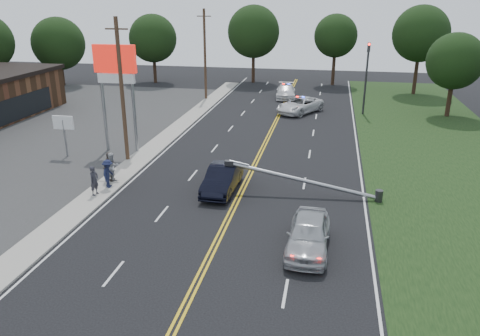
% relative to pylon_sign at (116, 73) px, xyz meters
% --- Properties ---
extents(ground, '(120.00, 120.00, 0.00)m').
position_rel_pylon_sign_xyz_m(ground, '(10.50, -14.00, -6.00)').
color(ground, black).
rests_on(ground, ground).
extents(sidewalk, '(1.80, 70.00, 0.12)m').
position_rel_pylon_sign_xyz_m(sidewalk, '(2.10, -4.00, -5.94)').
color(sidewalk, '#9C988D').
rests_on(sidewalk, ground).
extents(grass_verge, '(12.00, 80.00, 0.01)m').
position_rel_pylon_sign_xyz_m(grass_verge, '(24.00, -4.00, -5.99)').
color(grass_verge, black).
rests_on(grass_verge, ground).
extents(centerline_yellow, '(0.36, 80.00, 0.00)m').
position_rel_pylon_sign_xyz_m(centerline_yellow, '(10.50, -4.00, -5.99)').
color(centerline_yellow, gold).
rests_on(centerline_yellow, ground).
extents(pylon_sign, '(3.20, 0.35, 8.00)m').
position_rel_pylon_sign_xyz_m(pylon_sign, '(0.00, 0.00, 0.00)').
color(pylon_sign, gray).
rests_on(pylon_sign, ground).
extents(small_sign, '(1.60, 0.14, 3.10)m').
position_rel_pylon_sign_xyz_m(small_sign, '(-3.50, -2.00, -3.66)').
color(small_sign, gray).
rests_on(small_sign, ground).
extents(traffic_signal, '(0.28, 0.41, 7.05)m').
position_rel_pylon_sign_xyz_m(traffic_signal, '(18.80, 16.00, -1.79)').
color(traffic_signal, '#2D2D30').
rests_on(traffic_signal, ground).
extents(fallen_streetlight, '(9.36, 0.44, 1.91)m').
position_rel_pylon_sign_xyz_m(fallen_streetlight, '(14.69, -6.00, -5.08)').
color(fallen_streetlight, '#2D2D30').
rests_on(fallen_streetlight, ground).
extents(utility_pole_mid, '(1.60, 0.28, 10.00)m').
position_rel_pylon_sign_xyz_m(utility_pole_mid, '(1.30, -2.00, -0.91)').
color(utility_pole_mid, '#382619').
rests_on(utility_pole_mid, ground).
extents(utility_pole_far, '(1.60, 0.28, 10.00)m').
position_rel_pylon_sign_xyz_m(utility_pole_far, '(1.30, 20.00, -0.91)').
color(utility_pole_far, '#382619').
rests_on(utility_pole_far, ground).
extents(tree_4, '(6.75, 6.75, 8.83)m').
position_rel_pylon_sign_xyz_m(tree_4, '(-19.84, 25.15, -0.55)').
color(tree_4, black).
rests_on(tree_4, ground).
extents(tree_5, '(6.37, 6.37, 9.12)m').
position_rel_pylon_sign_xyz_m(tree_5, '(-8.53, 29.65, -0.07)').
color(tree_5, black).
rests_on(tree_5, ground).
extents(tree_6, '(6.96, 6.96, 10.27)m').
position_rel_pylon_sign_xyz_m(tree_6, '(4.76, 32.36, 0.78)').
color(tree_6, black).
rests_on(tree_6, ground).
extents(tree_7, '(5.59, 5.59, 9.20)m').
position_rel_pylon_sign_xyz_m(tree_7, '(15.62, 32.47, 0.39)').
color(tree_7, black).
rests_on(tree_7, ground).
extents(tree_8, '(6.57, 6.57, 10.40)m').
position_rel_pylon_sign_xyz_m(tree_8, '(25.41, 27.99, 1.11)').
color(tree_8, black).
rests_on(tree_8, ground).
extents(tree_9, '(5.38, 5.38, 8.09)m').
position_rel_pylon_sign_xyz_m(tree_9, '(26.99, 16.74, -0.61)').
color(tree_9, black).
rests_on(tree_9, ground).
extents(crashed_sedan, '(1.74, 4.82, 1.58)m').
position_rel_pylon_sign_xyz_m(crashed_sedan, '(9.32, -6.17, -5.21)').
color(crashed_sedan, black).
rests_on(crashed_sedan, ground).
extents(waiting_sedan, '(2.05, 4.83, 1.63)m').
position_rel_pylon_sign_xyz_m(waiting_sedan, '(14.88, -12.34, -5.18)').
color(waiting_sedan, '#AAAEB3').
rests_on(waiting_sedan, ground).
extents(emergency_a, '(5.14, 6.23, 1.58)m').
position_rel_pylon_sign_xyz_m(emergency_a, '(12.46, 15.39, -5.21)').
color(emergency_a, silver).
rests_on(emergency_a, ground).
extents(emergency_b, '(2.59, 5.46, 1.54)m').
position_rel_pylon_sign_xyz_m(emergency_b, '(10.29, 22.57, -5.23)').
color(emergency_b, silver).
rests_on(emergency_b, ground).
extents(bystander_a, '(0.55, 0.72, 1.77)m').
position_rel_pylon_sign_xyz_m(bystander_a, '(2.10, -8.45, -4.99)').
color(bystander_a, '#28272F').
rests_on(bystander_a, sidewalk).
extents(bystander_b, '(1.07, 1.17, 1.95)m').
position_rel_pylon_sign_xyz_m(bystander_b, '(2.30, -6.39, -4.90)').
color(bystander_b, '#9E9EA2').
rests_on(bystander_b, sidewalk).
extents(bystander_c, '(0.77, 1.20, 1.77)m').
position_rel_pylon_sign_xyz_m(bystander_c, '(2.38, -7.20, -4.99)').
color(bystander_c, '#181D3C').
rests_on(bystander_c, sidewalk).
extents(bystander_d, '(0.65, 1.18, 1.90)m').
position_rel_pylon_sign_xyz_m(bystander_d, '(1.96, -6.16, -4.93)').
color(bystander_d, '#4E443F').
rests_on(bystander_d, sidewalk).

